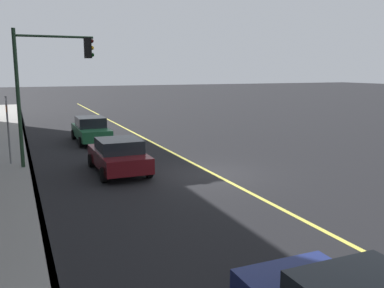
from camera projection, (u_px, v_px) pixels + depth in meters
The scene contains 7 objects.
ground at pixel (212, 173), 17.57m from camera, with size 200.00×200.00×0.00m, color black.
curb_edge at pixel (36, 190), 14.83m from camera, with size 80.00×0.16×0.15m, color slate.
lane_stripe_center at pixel (212, 173), 17.57m from camera, with size 80.00×0.16×0.01m, color #D8CC4C.
car_maroon at pixel (119, 155), 17.64m from camera, with size 4.27×2.05×1.47m.
car_green at pixel (91, 130), 25.08m from camera, with size 4.67×1.89×1.53m.
traffic_light_mast at pixel (47, 76), 17.88m from camera, with size 0.28×3.35×6.03m.
street_sign_post at pixel (8, 126), 18.47m from camera, with size 0.60×0.08×3.19m.
Camera 1 is at (-15.35, 7.51, 4.33)m, focal length 38.83 mm.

